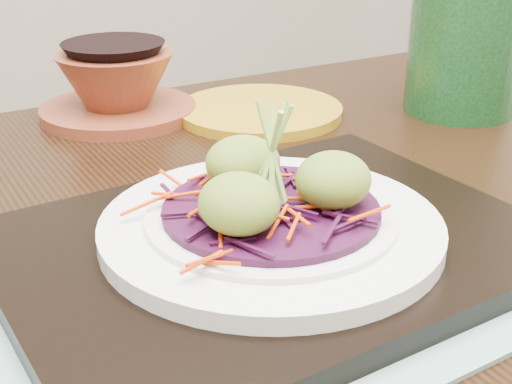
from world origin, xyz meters
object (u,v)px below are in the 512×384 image
white_plate (271,226)px  green_jar (465,48)px  serving_tray (271,246)px  dining_table (190,346)px  terracotta_bowl_set (117,88)px  yellow_plate (260,111)px

white_plate → green_jar: size_ratio=1.64×
white_plate → serving_tray: bearing=135.0°
white_plate → green_jar: (0.37, 0.18, 0.04)m
dining_table → terracotta_bowl_set: size_ratio=5.55×
white_plate → yellow_plate: (0.16, 0.29, -0.02)m
yellow_plate → green_jar: size_ratio=1.29×
green_jar → white_plate: bearing=-153.4°
terracotta_bowl_set → yellow_plate: (0.14, -0.08, -0.03)m
terracotta_bowl_set → serving_tray: bearing=-94.3°
serving_tray → yellow_plate: (0.16, 0.29, -0.01)m
dining_table → green_jar: green_jar is taller
dining_table → green_jar: 0.46m
dining_table → terracotta_bowl_set: bearing=78.8°
dining_table → yellow_plate: bearing=49.2°
terracotta_bowl_set → green_jar: green_jar is taller
dining_table → green_jar: (0.41, 0.12, 0.17)m
dining_table → white_plate: white_plate is taller
white_plate → terracotta_bowl_set: terracotta_bowl_set is taller
terracotta_bowl_set → green_jar: (0.34, -0.18, 0.04)m
serving_tray → white_plate: white_plate is taller
serving_tray → green_jar: size_ratio=2.52×
serving_tray → green_jar: green_jar is taller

